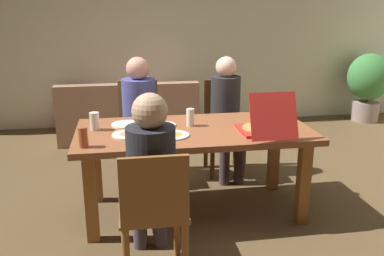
{
  "coord_description": "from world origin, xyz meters",
  "views": [
    {
      "loc": [
        -0.55,
        -3.2,
        1.69
      ],
      "look_at": [
        0.0,
        0.1,
        0.71
      ],
      "focal_mm": 39.36,
      "sensor_mm": 36.0,
      "label": 1
    }
  ],
  "objects_px": {
    "plate_2": "(129,134)",
    "drinking_glass_1": "(287,113)",
    "person_1": "(139,109)",
    "plate_1": "(173,135)",
    "couch": "(129,115)",
    "chair_0": "(154,213)",
    "pizza_box_0": "(264,127)",
    "dining_table": "(194,141)",
    "drinking_glass_0": "(95,121)",
    "plate_0": "(126,124)",
    "person_0": "(151,169)",
    "chair_2": "(223,124)",
    "drinking_glass_2": "(190,117)",
    "plate_3": "(163,125)",
    "drinking_glass_3": "(83,137)",
    "potted_plant": "(369,82)",
    "chair_1": "(139,125)",
    "person_2": "(227,108)"
  },
  "relations": [
    {
      "from": "plate_2",
      "to": "drinking_glass_1",
      "type": "distance_m",
      "value": 1.4
    },
    {
      "from": "person_1",
      "to": "plate_1",
      "type": "bearing_deg",
      "value": -77.33
    },
    {
      "from": "plate_2",
      "to": "couch",
      "type": "relative_size",
      "value": 0.14
    },
    {
      "from": "chair_0",
      "to": "pizza_box_0",
      "type": "distance_m",
      "value": 1.19
    },
    {
      "from": "dining_table",
      "to": "drinking_glass_0",
      "type": "relative_size",
      "value": 13.04
    },
    {
      "from": "plate_0",
      "to": "drinking_glass_0",
      "type": "xyz_separation_m",
      "value": [
        -0.25,
        -0.1,
        0.07
      ]
    },
    {
      "from": "chair_0",
      "to": "plate_1",
      "type": "bearing_deg",
      "value": 74.32
    },
    {
      "from": "person_0",
      "to": "plate_2",
      "type": "height_order",
      "value": "person_0"
    },
    {
      "from": "dining_table",
      "to": "person_1",
      "type": "bearing_deg",
      "value": 117.65
    },
    {
      "from": "person_1",
      "to": "plate_1",
      "type": "relative_size",
      "value": 4.76
    },
    {
      "from": "chair_2",
      "to": "drinking_glass_2",
      "type": "height_order",
      "value": "chair_2"
    },
    {
      "from": "plate_3",
      "to": "drinking_glass_2",
      "type": "relative_size",
      "value": 1.43
    },
    {
      "from": "chair_2",
      "to": "drinking_glass_3",
      "type": "xyz_separation_m",
      "value": [
        -1.3,
        -1.21,
        0.3
      ]
    },
    {
      "from": "person_1",
      "to": "drinking_glass_3",
      "type": "distance_m",
      "value": 1.17
    },
    {
      "from": "person_1",
      "to": "chair_2",
      "type": "height_order",
      "value": "person_1"
    },
    {
      "from": "drinking_glass_0",
      "to": "potted_plant",
      "type": "distance_m",
      "value": 4.48
    },
    {
      "from": "chair_2",
      "to": "plate_3",
      "type": "distance_m",
      "value": 1.06
    },
    {
      "from": "dining_table",
      "to": "plate_3",
      "type": "relative_size",
      "value": 9.01
    },
    {
      "from": "person_1",
      "to": "chair_2",
      "type": "xyz_separation_m",
      "value": [
        0.86,
        0.12,
        -0.22
      ]
    },
    {
      "from": "plate_1",
      "to": "drinking_glass_3",
      "type": "relative_size",
      "value": 1.75
    },
    {
      "from": "drinking_glass_2",
      "to": "person_1",
      "type": "bearing_deg",
      "value": 119.57
    },
    {
      "from": "plate_0",
      "to": "drinking_glass_1",
      "type": "relative_size",
      "value": 2.23
    },
    {
      "from": "chair_1",
      "to": "plate_0",
      "type": "relative_size",
      "value": 3.93
    },
    {
      "from": "person_1",
      "to": "plate_1",
      "type": "distance_m",
      "value": 0.95
    },
    {
      "from": "person_1",
      "to": "chair_0",
      "type": "bearing_deg",
      "value": -90.0
    },
    {
      "from": "person_2",
      "to": "drinking_glass_3",
      "type": "height_order",
      "value": "person_2"
    },
    {
      "from": "chair_0",
      "to": "plate_1",
      "type": "distance_m",
      "value": 0.82
    },
    {
      "from": "drinking_glass_0",
      "to": "person_2",
      "type": "bearing_deg",
      "value": 27.54
    },
    {
      "from": "drinking_glass_1",
      "to": "potted_plant",
      "type": "relative_size",
      "value": 0.11
    },
    {
      "from": "drinking_glass_0",
      "to": "couch",
      "type": "distance_m",
      "value": 2.22
    },
    {
      "from": "plate_2",
      "to": "drinking_glass_3",
      "type": "height_order",
      "value": "drinking_glass_3"
    },
    {
      "from": "chair_1",
      "to": "dining_table",
      "type": "bearing_deg",
      "value": -66.45
    },
    {
      "from": "plate_1",
      "to": "drinking_glass_0",
      "type": "bearing_deg",
      "value": 156.37
    },
    {
      "from": "plate_0",
      "to": "plate_1",
      "type": "relative_size",
      "value": 0.95
    },
    {
      "from": "pizza_box_0",
      "to": "potted_plant",
      "type": "bearing_deg",
      "value": 46.29
    },
    {
      "from": "person_0",
      "to": "plate_3",
      "type": "height_order",
      "value": "person_0"
    },
    {
      "from": "chair_1",
      "to": "chair_2",
      "type": "relative_size",
      "value": 1.01
    },
    {
      "from": "person_1",
      "to": "chair_2",
      "type": "distance_m",
      "value": 0.9
    },
    {
      "from": "chair_0",
      "to": "person_2",
      "type": "relative_size",
      "value": 0.74
    },
    {
      "from": "chair_0",
      "to": "person_1",
      "type": "height_order",
      "value": "person_1"
    },
    {
      "from": "chair_2",
      "to": "plate_0",
      "type": "distance_m",
      "value": 1.23
    },
    {
      "from": "chair_0",
      "to": "couch",
      "type": "bearing_deg",
      "value": 91.66
    },
    {
      "from": "plate_3",
      "to": "plate_2",
      "type": "bearing_deg",
      "value": -143.13
    },
    {
      "from": "chair_2",
      "to": "person_2",
      "type": "height_order",
      "value": "person_2"
    },
    {
      "from": "plate_3",
      "to": "potted_plant",
      "type": "distance_m",
      "value": 4.0
    },
    {
      "from": "chair_1",
      "to": "plate_3",
      "type": "distance_m",
      "value": 0.84
    },
    {
      "from": "chair_1",
      "to": "plate_0",
      "type": "height_order",
      "value": "chair_1"
    },
    {
      "from": "plate_2",
      "to": "plate_0",
      "type": "bearing_deg",
      "value": 92.6
    },
    {
      "from": "person_1",
      "to": "drinking_glass_1",
      "type": "bearing_deg",
      "value": -25.4
    },
    {
      "from": "person_2",
      "to": "plate_1",
      "type": "distance_m",
      "value": 1.12
    }
  ]
}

